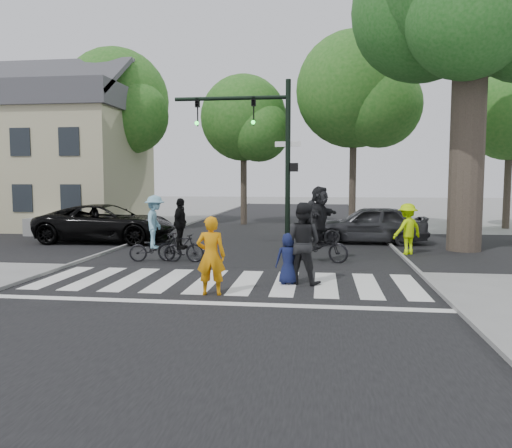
{
  "coord_description": "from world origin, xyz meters",
  "views": [
    {
      "loc": [
        2.35,
        -11.23,
        2.61
      ],
      "look_at": [
        0.5,
        3.0,
        1.3
      ],
      "focal_mm": 35.0,
      "sensor_mm": 36.0,
      "label": 1
    }
  ],
  "objects_px": {
    "cyclist_left": "(155,233)",
    "car_suv": "(107,223)",
    "traffic_signal": "(264,141)",
    "pedestrian_adult": "(302,243)",
    "cyclist_mid": "(180,236)",
    "cyclist_right": "(320,228)",
    "car_grey": "(369,224)",
    "pedestrian_child": "(288,259)",
    "pedestrian_woman": "(211,256)"
  },
  "relations": [
    {
      "from": "traffic_signal",
      "to": "pedestrian_adult",
      "type": "distance_m",
      "value": 6.1
    },
    {
      "from": "traffic_signal",
      "to": "cyclist_right",
      "type": "bearing_deg",
      "value": -42.38
    },
    {
      "from": "cyclist_mid",
      "to": "car_suv",
      "type": "xyz_separation_m",
      "value": [
        -4.34,
        4.36,
        -0.04
      ]
    },
    {
      "from": "car_suv",
      "to": "cyclist_left",
      "type": "bearing_deg",
      "value": -142.06
    },
    {
      "from": "pedestrian_woman",
      "to": "car_suv",
      "type": "relative_size",
      "value": 0.32
    },
    {
      "from": "pedestrian_child",
      "to": "cyclist_mid",
      "type": "relative_size",
      "value": 0.64
    },
    {
      "from": "pedestrian_child",
      "to": "cyclist_left",
      "type": "height_order",
      "value": "cyclist_left"
    },
    {
      "from": "pedestrian_adult",
      "to": "car_suv",
      "type": "relative_size",
      "value": 0.36
    },
    {
      "from": "pedestrian_child",
      "to": "cyclist_right",
      "type": "bearing_deg",
      "value": -116.88
    },
    {
      "from": "car_suv",
      "to": "car_grey",
      "type": "bearing_deg",
      "value": -85.25
    },
    {
      "from": "pedestrian_woman",
      "to": "traffic_signal",
      "type": "bearing_deg",
      "value": -98.8
    },
    {
      "from": "pedestrian_woman",
      "to": "car_grey",
      "type": "height_order",
      "value": "pedestrian_woman"
    },
    {
      "from": "cyclist_mid",
      "to": "cyclist_right",
      "type": "height_order",
      "value": "cyclist_right"
    },
    {
      "from": "pedestrian_child",
      "to": "cyclist_right",
      "type": "relative_size",
      "value": 0.54
    },
    {
      "from": "cyclist_left",
      "to": "car_suv",
      "type": "distance_m",
      "value": 5.69
    },
    {
      "from": "traffic_signal",
      "to": "pedestrian_woman",
      "type": "relative_size",
      "value": 3.37
    },
    {
      "from": "traffic_signal",
      "to": "cyclist_mid",
      "type": "distance_m",
      "value": 4.54
    },
    {
      "from": "pedestrian_child",
      "to": "cyclist_left",
      "type": "xyz_separation_m",
      "value": [
        -4.35,
        2.8,
        0.27
      ]
    },
    {
      "from": "pedestrian_child",
      "to": "cyclist_right",
      "type": "height_order",
      "value": "cyclist_right"
    },
    {
      "from": "traffic_signal",
      "to": "pedestrian_child",
      "type": "height_order",
      "value": "traffic_signal"
    },
    {
      "from": "traffic_signal",
      "to": "car_suv",
      "type": "height_order",
      "value": "traffic_signal"
    },
    {
      "from": "pedestrian_woman",
      "to": "pedestrian_child",
      "type": "xyz_separation_m",
      "value": [
        1.64,
        1.39,
        -0.25
      ]
    },
    {
      "from": "cyclist_mid",
      "to": "cyclist_left",
      "type": "bearing_deg",
      "value": -173.88
    },
    {
      "from": "traffic_signal",
      "to": "pedestrian_child",
      "type": "distance_m",
      "value": 6.31
    },
    {
      "from": "cyclist_mid",
      "to": "pedestrian_woman",
      "type": "bearing_deg",
      "value": -65.71
    },
    {
      "from": "cyclist_right",
      "to": "car_grey",
      "type": "distance_m",
      "value": 5.19
    },
    {
      "from": "pedestrian_child",
      "to": "car_grey",
      "type": "xyz_separation_m",
      "value": [
        2.73,
        8.26,
        0.13
      ]
    },
    {
      "from": "cyclist_right",
      "to": "car_suv",
      "type": "distance_m",
      "value": 9.46
    },
    {
      "from": "pedestrian_woman",
      "to": "car_grey",
      "type": "distance_m",
      "value": 10.59
    },
    {
      "from": "pedestrian_child",
      "to": "car_suv",
      "type": "height_order",
      "value": "car_suv"
    },
    {
      "from": "pedestrian_adult",
      "to": "cyclist_mid",
      "type": "xyz_separation_m",
      "value": [
        -3.9,
        2.77,
        -0.19
      ]
    },
    {
      "from": "pedestrian_adult",
      "to": "car_suv",
      "type": "distance_m",
      "value": 10.9
    },
    {
      "from": "car_suv",
      "to": "pedestrian_adult",
      "type": "bearing_deg",
      "value": -131.55
    },
    {
      "from": "pedestrian_woman",
      "to": "cyclist_right",
      "type": "distance_m",
      "value": 5.41
    },
    {
      "from": "pedestrian_child",
      "to": "pedestrian_adult",
      "type": "distance_m",
      "value": 0.52
    },
    {
      "from": "pedestrian_woman",
      "to": "pedestrian_child",
      "type": "relative_size",
      "value": 1.39
    },
    {
      "from": "cyclist_right",
      "to": "car_suv",
      "type": "bearing_deg",
      "value": 156.41
    },
    {
      "from": "car_grey",
      "to": "cyclist_left",
      "type": "bearing_deg",
      "value": -50.74
    },
    {
      "from": "cyclist_left",
      "to": "cyclist_right",
      "type": "relative_size",
      "value": 0.88
    },
    {
      "from": "traffic_signal",
      "to": "cyclist_left",
      "type": "bearing_deg",
      "value": -141.87
    },
    {
      "from": "traffic_signal",
      "to": "pedestrian_woman",
      "type": "xyz_separation_m",
      "value": [
        -0.42,
        -6.65,
        -3.01
      ]
    },
    {
      "from": "pedestrian_child",
      "to": "pedestrian_adult",
      "type": "height_order",
      "value": "pedestrian_adult"
    },
    {
      "from": "pedestrian_adult",
      "to": "car_suv",
      "type": "height_order",
      "value": "pedestrian_adult"
    },
    {
      "from": "pedestrian_child",
      "to": "cyclist_mid",
      "type": "height_order",
      "value": "cyclist_mid"
    },
    {
      "from": "pedestrian_adult",
      "to": "cyclist_mid",
      "type": "relative_size",
      "value": 1.01
    },
    {
      "from": "pedestrian_adult",
      "to": "car_suv",
      "type": "bearing_deg",
      "value": -21.85
    },
    {
      "from": "pedestrian_child",
      "to": "traffic_signal",
      "type": "bearing_deg",
      "value": -91.54
    },
    {
      "from": "pedestrian_adult",
      "to": "cyclist_left",
      "type": "bearing_deg",
      "value": -10.78
    },
    {
      "from": "pedestrian_woman",
      "to": "pedestrian_adult",
      "type": "relative_size",
      "value": 0.88
    },
    {
      "from": "traffic_signal",
      "to": "cyclist_right",
      "type": "xyz_separation_m",
      "value": [
        1.97,
        -1.8,
        -2.84
      ]
    }
  ]
}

